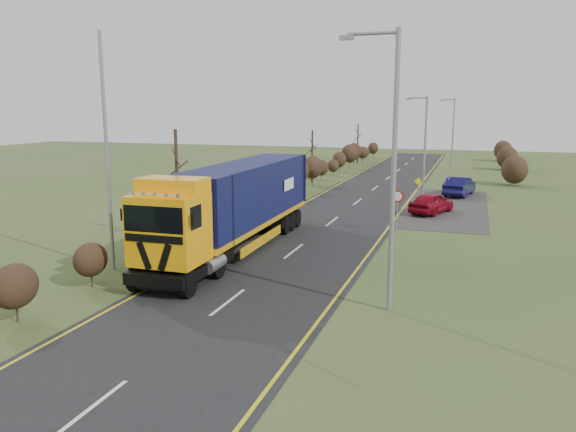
# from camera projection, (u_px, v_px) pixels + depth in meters

# --- Properties ---
(ground) EXTENTS (160.00, 160.00, 0.00)m
(ground) POSITION_uv_depth(u_px,v_px,m) (266.00, 273.00, 24.59)
(ground) COLOR #31441D
(ground) RESTS_ON ground
(road) EXTENTS (8.00, 120.00, 0.02)m
(road) POSITION_uv_depth(u_px,v_px,m) (324.00, 228.00, 33.91)
(road) COLOR black
(road) RESTS_ON ground
(layby) EXTENTS (6.00, 18.00, 0.02)m
(layby) POSITION_uv_depth(u_px,v_px,m) (444.00, 207.00, 41.21)
(layby) COLOR #2D2A28
(layby) RESTS_ON ground
(lane_markings) EXTENTS (7.52, 116.00, 0.01)m
(lane_markings) POSITION_uv_depth(u_px,v_px,m) (323.00, 228.00, 33.62)
(lane_markings) COLOR gold
(lane_markings) RESTS_ON road
(hedgerow) EXTENTS (2.24, 102.04, 6.05)m
(hedgerow) POSITION_uv_depth(u_px,v_px,m) (218.00, 202.00, 33.51)
(hedgerow) COLOR black
(hedgerow) RESTS_ON ground
(lorry) EXTENTS (3.10, 15.96, 4.44)m
(lorry) POSITION_uv_depth(u_px,v_px,m) (236.00, 202.00, 28.01)
(lorry) COLOR black
(lorry) RESTS_ON ground
(car_red_hatchback) EXTENTS (3.14, 4.64, 1.47)m
(car_red_hatchback) POSITION_uv_depth(u_px,v_px,m) (431.00, 203.00, 38.47)
(car_red_hatchback) COLOR maroon
(car_red_hatchback) RESTS_ON ground
(car_blue_sedan) EXTENTS (2.58, 5.01, 1.57)m
(car_blue_sedan) POSITION_uv_depth(u_px,v_px,m) (459.00, 186.00, 46.32)
(car_blue_sedan) COLOR #0C0A3A
(car_blue_sedan) RESTS_ON ground
(streetlight_near) EXTENTS (2.06, 0.19, 9.71)m
(streetlight_near) POSITION_uv_depth(u_px,v_px,m) (390.00, 160.00, 19.12)
(streetlight_near) COLOR gray
(streetlight_near) RESTS_ON ground
(streetlight_mid) EXTENTS (1.72, 0.18, 8.06)m
(streetlight_mid) POSITION_uv_depth(u_px,v_px,m) (424.00, 143.00, 44.40)
(streetlight_mid) COLOR gray
(streetlight_mid) RESTS_ON ground
(streetlight_far) EXTENTS (1.77, 0.18, 8.27)m
(streetlight_far) POSITION_uv_depth(u_px,v_px,m) (452.00, 131.00, 65.67)
(streetlight_far) COLOR gray
(streetlight_far) RESTS_ON ground
(left_pole) EXTENTS (0.16, 0.16, 10.31)m
(left_pole) POSITION_uv_depth(u_px,v_px,m) (107.00, 154.00, 24.32)
(left_pole) COLOR gray
(left_pole) RESTS_ON ground
(speed_sign) EXTENTS (0.70, 0.10, 2.53)m
(speed_sign) POSITION_uv_depth(u_px,v_px,m) (397.00, 203.00, 32.09)
(speed_sign) COLOR gray
(speed_sign) RESTS_ON ground
(warning_board) EXTENTS (0.63, 0.11, 1.66)m
(warning_board) POSITION_uv_depth(u_px,v_px,m) (418.00, 186.00, 45.17)
(warning_board) COLOR gray
(warning_board) RESTS_ON ground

